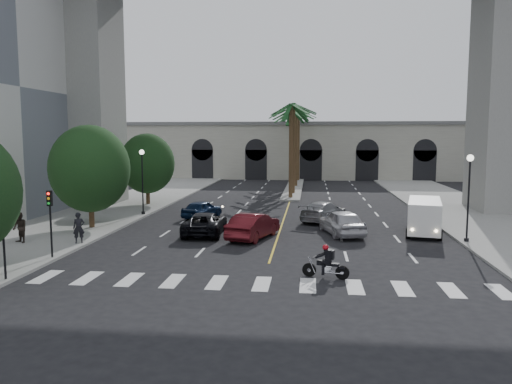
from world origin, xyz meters
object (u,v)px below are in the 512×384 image
Objects in this scene: pedestrian_a at (79,228)px; traffic_signal_far at (50,212)px; traffic_signal_near at (3,226)px; car_d at (323,211)px; lamp_post_right at (469,190)px; lamp_post_left_far at (142,176)px; motorcycle_rider at (327,263)px; car_a at (342,222)px; car_b at (253,226)px; car_c at (205,223)px; pedestrian_b at (20,228)px; car_e at (202,209)px; cargo_van at (424,215)px.

traffic_signal_far is at bearing -111.94° from pedestrian_a.
car_d is at bearing 50.83° from traffic_signal_near.
car_d is at bearing 139.75° from lamp_post_right.
lamp_post_left_far reaches higher than traffic_signal_far.
car_a reaches higher than motorcycle_rider.
pedestrian_a is (-14.53, -10.10, 0.31)m from car_d.
lamp_post_left_far is 14.67m from car_d.
motorcycle_rider is 1.18× the size of pedestrian_a.
lamp_post_right is at bearing 164.01° from car_d.
traffic_signal_far is 0.74× the size of car_b.
motorcycle_rider is 0.43× the size of car_a.
car_c is (6.48, 7.60, -1.78)m from traffic_signal_far.
motorcycle_rider is 15.29m from pedestrian_a.
traffic_signal_near is at bearing -34.37° from pedestrian_b.
cargo_van is at bearing -177.49° from car_e.
lamp_post_left_far is 18.51m from traffic_signal_near.
traffic_signal_near is 0.65× the size of cargo_van.
traffic_signal_near is 24.66m from cargo_van.
traffic_signal_near is 0.69× the size of car_c.
car_b is at bearing -38.55° from lamp_post_left_far.
traffic_signal_far reaches higher than car_a.
cargo_van is at bearing -9.98° from pedestrian_a.
car_d is (14.43, -0.91, -2.47)m from lamp_post_left_far.
pedestrian_b is (-19.10, -5.29, 0.22)m from car_a.
lamp_post_right is at bearing -42.88° from cargo_van.
lamp_post_left_far is 1.08× the size of car_b.
car_a reaches higher than car_e.
car_d is at bearing 9.59° from pedestrian_a.
car_b is (-5.62, -1.81, -0.02)m from car_a.
motorcycle_rider is 0.38× the size of cargo_van.
cargo_van reaches higher than car_d.
pedestrian_a is at bearing 172.73° from motorcycle_rider.
motorcycle_rider is 0.41× the size of car_d.
lamp_post_right is 2.95× the size of pedestrian_a.
traffic_signal_near reaches higher than car_d.
car_b is at bearing 160.79° from car_c.
car_a is (-7.28, 1.92, -2.38)m from lamp_post_right.
car_b is at bearing 2.86° from car_a.
lamp_post_left_far reaches higher than pedestrian_a.
pedestrian_b is at bearing 160.58° from pedestrian_a.
traffic_signal_near is at bearing -158.21° from motorcycle_rider.
car_d is at bearing -105.93° from car_b.
traffic_signal_far is at bearing -12.08° from pedestrian_b.
traffic_signal_far is 5.04m from pedestrian_b.
car_a is at bearing 38.86° from traffic_signal_near.
car_e is at bearing -4.56° from lamp_post_left_far.
lamp_post_left_far is 0.95× the size of cargo_van.
cargo_van is at bearing 42.32° from pedestrian_b.
lamp_post_right reaches higher than traffic_signal_far.
pedestrian_a is (-10.00, -3.13, 0.24)m from car_b.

